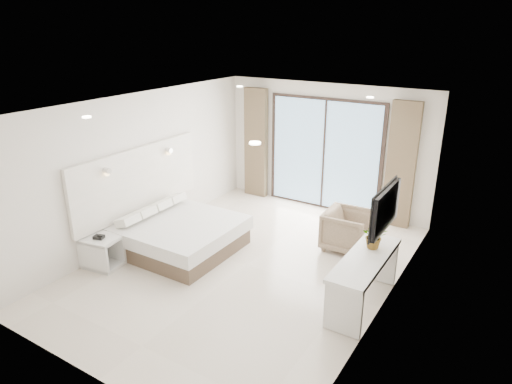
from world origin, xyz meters
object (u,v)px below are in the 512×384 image
nightstand (102,252)px  bed (179,234)px  console_desk (364,270)px  armchair (348,228)px

nightstand → bed: bearing=51.3°
nightstand → console_desk: console_desk is taller
armchair → bed: bearing=119.5°
console_desk → armchair: (-0.84, 1.54, -0.17)m
bed → armchair: (2.55, 1.60, 0.12)m
console_desk → bed: bearing=-179.0°
bed → nightstand: 1.34m
bed → console_desk: 3.40m
bed → nightstand: bed is taller
armchair → nightstand: bearing=128.0°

